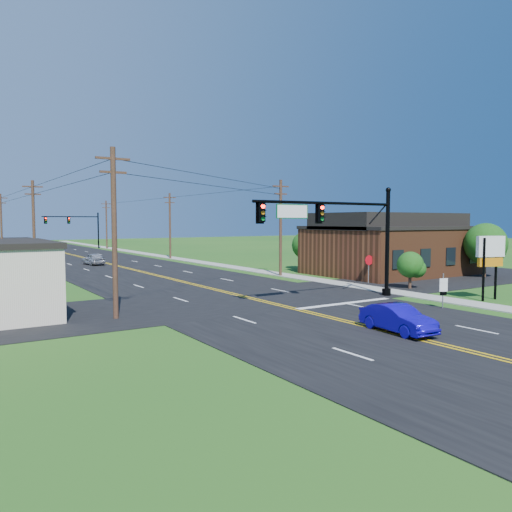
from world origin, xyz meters
TOP-DOWN VIEW (x-y plane):
  - ground at (0.00, 0.00)m, footprint 260.00×260.00m
  - road_main at (0.00, 50.00)m, footprint 16.00×220.00m
  - road_cross at (0.00, 12.00)m, footprint 70.00×10.00m
  - sidewalk at (10.50, 40.00)m, footprint 2.00×160.00m
  - signal_mast_main at (4.34, 8.00)m, footprint 11.30×0.60m
  - signal_mast_far at (4.44, 80.00)m, footprint 10.98×0.60m
  - brick_building at (20.00, 18.00)m, footprint 14.20×11.20m
  - utility_pole_left_a at (-9.50, 10.00)m, footprint 1.80×0.28m
  - utility_pole_left_b at (-9.50, 35.00)m, footprint 1.80×0.28m
  - utility_pole_left_c at (-9.50, 62.00)m, footprint 1.80×0.28m
  - utility_pole_right_a at (9.80, 22.00)m, footprint 1.80×0.28m
  - utility_pole_right_b at (9.80, 48.00)m, footprint 1.80×0.28m
  - utility_pole_right_c at (9.80, 78.00)m, footprint 1.80×0.28m
  - tree_right_front at (25.00, 11.00)m, footprint 3.80×3.80m
  - tree_right_back at (16.00, 26.00)m, footprint 3.00×3.00m
  - shrub_corner at (13.00, 9.50)m, footprint 2.00×2.00m
  - blue_car at (0.43, -0.33)m, footprint 1.69×4.02m
  - distant_car at (-1.77, 43.65)m, footprint 2.08×4.25m
  - route_sign at (7.71, 2.62)m, footprint 0.50×0.22m
  - stop_sign at (12.70, 13.51)m, footprint 0.84×0.12m
  - pylon_sign at (12.97, 3.00)m, footprint 2.05×0.85m

SIDE VIEW (x-z plane):
  - ground at x=0.00m, z-range 0.00..0.00m
  - road_main at x=0.00m, z-range 0.00..0.04m
  - road_cross at x=0.00m, z-range 0.00..0.04m
  - sidewalk at x=10.50m, z-range 0.00..0.08m
  - blue_car at x=0.43m, z-range 0.00..1.29m
  - distant_car at x=-1.77m, z-range 0.00..1.40m
  - route_sign at x=7.71m, z-range 0.17..2.27m
  - stop_sign at x=12.70m, z-range 0.52..2.89m
  - shrub_corner at x=13.00m, z-range 0.42..3.28m
  - brick_building at x=20.00m, z-range 0.00..4.70m
  - tree_right_back at x=16.00m, z-range 0.55..4.65m
  - pylon_sign at x=12.97m, z-range 0.97..5.18m
  - tree_right_front at x=25.00m, z-range 0.60..5.60m
  - signal_mast_far at x=4.44m, z-range 0.81..8.29m
  - utility_pole_left_a at x=-9.50m, z-range 0.22..9.22m
  - utility_pole_left_b at x=-9.50m, z-range 0.22..9.22m
  - utility_pole_left_c at x=-9.50m, z-range 0.22..9.22m
  - utility_pole_right_a at x=9.80m, z-range 0.22..9.22m
  - utility_pole_right_b at x=9.80m, z-range 0.22..9.22m
  - utility_pole_right_c at x=9.80m, z-range 0.22..9.22m
  - signal_mast_main at x=4.34m, z-range 1.01..8.49m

